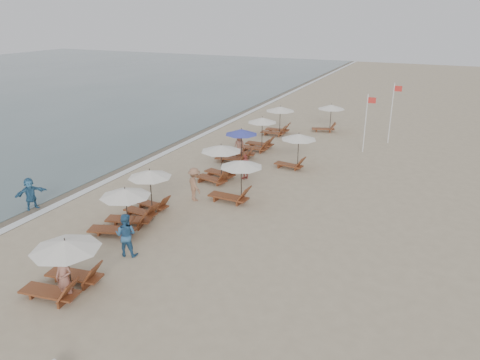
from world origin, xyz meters
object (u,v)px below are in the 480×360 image
at_px(lounger_station_0, 63,265).
at_px(lounger_station_1, 122,211).
at_px(lounger_station_3, 218,162).
at_px(beachgoer_mid_b, 195,184).
at_px(beachgoer_far_b, 239,145).
at_px(lounger_station_4, 237,146).
at_px(beachgoer_near, 64,278).
at_px(lounger_station_6, 277,120).
at_px(beachgoer_mid_a, 126,235).
at_px(beachgoer_far_a, 245,167).
at_px(lounger_station_5, 259,135).
at_px(inland_station_2, 328,114).
at_px(waterline_walker, 30,194).
at_px(flag_pole_near, 366,120).
at_px(lounger_station_2, 148,191).
at_px(inland_station_0, 235,178).
at_px(inland_station_1, 295,146).

xyz_separation_m(lounger_station_0, lounger_station_1, (-1.16, 4.71, -0.05)).
height_order(lounger_station_0, lounger_station_3, lounger_station_3).
bearing_deg(lounger_station_1, lounger_station_3, 83.05).
relative_size(beachgoer_mid_b, beachgoer_far_b, 1.16).
relative_size(lounger_station_4, beachgoer_near, 1.50).
bearing_deg(lounger_station_6, lounger_station_4, -90.61).
distance_m(beachgoer_mid_a, beachgoer_far_a, 10.27).
distance_m(lounger_station_6, beachgoer_mid_b, 14.71).
relative_size(lounger_station_0, beachgoer_mid_b, 1.56).
relative_size(lounger_station_4, beachgoer_far_a, 1.79).
distance_m(lounger_station_3, lounger_station_6, 11.54).
distance_m(lounger_station_5, beachgoer_far_a, 6.18).
relative_size(lounger_station_1, lounger_station_4, 1.01).
height_order(inland_station_2, waterline_walker, inland_station_2).
height_order(lounger_station_6, waterline_walker, lounger_station_6).
xyz_separation_m(lounger_station_3, lounger_station_6, (-0.54, 11.52, 0.06)).
height_order(lounger_station_5, flag_pole_near, flag_pole_near).
height_order(lounger_station_1, lounger_station_2, lounger_station_2).
bearing_deg(beachgoer_far_b, lounger_station_6, 42.84).
relative_size(lounger_station_2, beachgoer_near, 1.32).
relative_size(lounger_station_1, beachgoer_mid_b, 1.53).
relative_size(lounger_station_0, lounger_station_5, 1.10).
relative_size(inland_station_2, waterline_walker, 1.59).
distance_m(lounger_station_0, lounger_station_1, 4.85).
bearing_deg(lounger_station_0, lounger_station_2, 100.28).
bearing_deg(lounger_station_0, inland_station_2, 84.17).
bearing_deg(lounger_station_5, flag_pole_near, 20.15).
relative_size(lounger_station_4, flag_pole_near, 0.67).
height_order(lounger_station_6, beachgoer_far_a, lounger_station_6).
height_order(lounger_station_3, lounger_station_6, lounger_station_6).
bearing_deg(flag_pole_near, lounger_station_6, 164.00).
xyz_separation_m(inland_station_0, beachgoer_far_a, (-0.88, 3.33, -0.53)).
bearing_deg(lounger_station_6, lounger_station_2, -91.55).
distance_m(lounger_station_2, beachgoer_mid_a, 4.13).
xyz_separation_m(inland_station_1, beachgoer_near, (-2.69, -16.77, -0.53)).
bearing_deg(waterline_walker, flag_pole_near, -13.93).
height_order(beachgoer_near, beachgoer_far_b, beachgoer_near).
bearing_deg(inland_station_2, lounger_station_2, -101.32).
bearing_deg(inland_station_2, beachgoer_mid_b, -98.83).
height_order(lounger_station_2, lounger_station_3, lounger_station_2).
bearing_deg(beachgoer_mid_a, lounger_station_6, -100.26).
distance_m(beachgoer_near, beachgoer_far_a, 13.68).
height_order(inland_station_0, beachgoer_mid_b, inland_station_0).
bearing_deg(lounger_station_2, inland_station_0, 43.91).
distance_m(inland_station_2, beachgoer_mid_b, 17.50).
bearing_deg(lounger_station_1, lounger_station_5, 87.38).
relative_size(lounger_station_0, beachgoer_far_b, 1.81).
bearing_deg(inland_station_0, inland_station_1, 79.95).
xyz_separation_m(lounger_station_5, inland_station_0, (2.50, -9.28, 0.22)).
xyz_separation_m(lounger_station_1, flag_pole_near, (7.66, 17.05, 1.28)).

